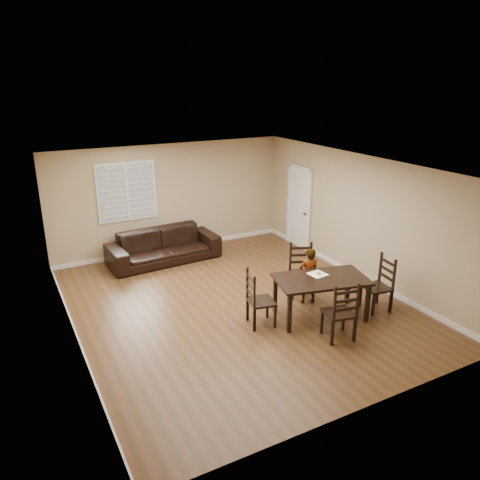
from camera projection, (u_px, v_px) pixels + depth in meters
name	position (u px, v px, depth m)	size (l,w,h in m)	color
ground	(236.00, 304.00, 9.16)	(7.00, 7.00, 0.00)	brown
room	(233.00, 213.00, 8.73)	(6.04, 7.04, 2.72)	tan
dining_table	(321.00, 283.00, 8.47)	(1.82, 1.29, 0.77)	black
chair_near	(301.00, 270.00, 9.51)	(0.63, 0.61, 1.07)	black
chair_far	(343.00, 315.00, 7.74)	(0.56, 0.53, 1.07)	black
chair_left	(254.00, 301.00, 8.24)	(0.53, 0.55, 1.05)	black
chair_right	(382.00, 285.00, 8.85)	(0.51, 0.54, 1.07)	black
child	(308.00, 276.00, 9.06)	(0.41, 0.27, 1.14)	gray
napkin	(318.00, 274.00, 8.61)	(0.30, 0.30, 0.00)	white
donut	(319.00, 273.00, 8.61)	(0.09, 0.09, 0.03)	#CA8348
sofa	(164.00, 246.00, 11.18)	(2.62, 1.03, 0.77)	black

